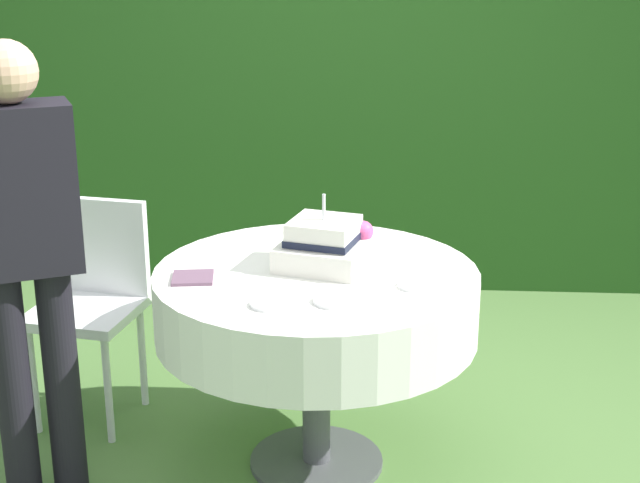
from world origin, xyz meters
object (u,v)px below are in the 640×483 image
(standing_person, at_px, (24,248))
(wedding_cake, at_px, (325,245))
(napkin_stack, at_px, (193,278))
(garden_chair, at_px, (93,289))
(cake_table, at_px, (316,304))
(serving_plate_far, at_px, (335,301))
(serving_plate_left, at_px, (269,304))
(serving_plate_near, at_px, (413,285))

(standing_person, bearing_deg, wedding_cake, 18.56)
(napkin_stack, relative_size, garden_chair, 0.16)
(cake_table, distance_m, serving_plate_far, 0.33)
(serving_plate_left, bearing_deg, standing_person, 175.13)
(wedding_cake, distance_m, serving_plate_near, 0.37)
(serving_plate_left, xyz_separation_m, standing_person, (-0.81, 0.07, 0.15))
(wedding_cake, distance_m, garden_chair, 1.06)
(cake_table, relative_size, serving_plate_near, 10.96)
(serving_plate_left, distance_m, napkin_stack, 0.37)
(garden_chair, bearing_deg, standing_person, -90.68)
(napkin_stack, distance_m, garden_chair, 0.74)
(serving_plate_near, bearing_deg, serving_plate_left, -157.03)
(serving_plate_near, distance_m, napkin_stack, 0.75)
(cake_table, distance_m, serving_plate_left, 0.38)
(serving_plate_far, bearing_deg, cake_table, 105.50)
(wedding_cake, distance_m, napkin_stack, 0.48)
(napkin_stack, distance_m, standing_person, 0.56)
(napkin_stack, bearing_deg, wedding_cake, 20.64)
(wedding_cake, bearing_deg, serving_plate_left, -111.76)
(garden_chair, bearing_deg, cake_table, -21.83)
(serving_plate_far, bearing_deg, serving_plate_left, -168.19)
(napkin_stack, bearing_deg, standing_person, -163.26)
(serving_plate_left, distance_m, garden_chair, 1.10)
(wedding_cake, bearing_deg, standing_person, -161.44)
(serving_plate_near, height_order, standing_person, standing_person)
(serving_plate_near, distance_m, garden_chair, 1.39)
(serving_plate_near, xyz_separation_m, garden_chair, (-1.27, 0.51, -0.24))
(serving_plate_far, height_order, serving_plate_left, same)
(serving_plate_left, relative_size, standing_person, 0.08)
(cake_table, distance_m, standing_person, 1.02)
(serving_plate_left, relative_size, garden_chair, 0.14)
(serving_plate_near, bearing_deg, serving_plate_far, -148.99)
(serving_plate_far, relative_size, napkin_stack, 1.04)
(cake_table, bearing_deg, garden_chair, 158.17)
(cake_table, bearing_deg, serving_plate_near, -22.70)
(serving_plate_near, relative_size, serving_plate_left, 0.87)
(serving_plate_left, distance_m, standing_person, 0.83)
(wedding_cake, xyz_separation_m, napkin_stack, (-0.45, -0.17, -0.07))
(cake_table, xyz_separation_m, napkin_stack, (-0.42, -0.11, 0.13))
(cake_table, relative_size, serving_plate_left, 9.49)
(serving_plate_far, height_order, standing_person, standing_person)
(serving_plate_left, bearing_deg, napkin_stack, 142.06)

